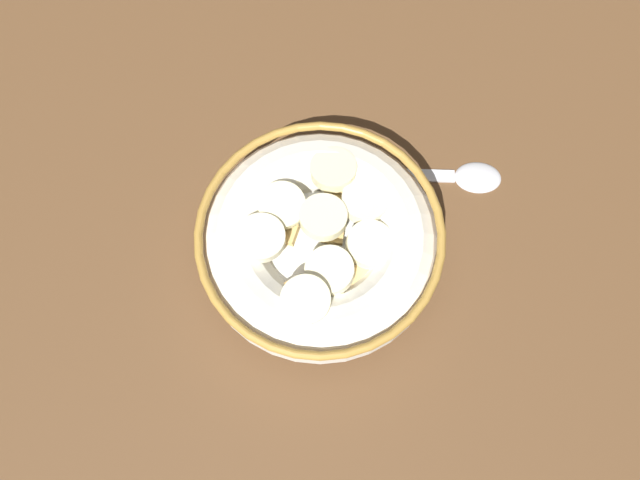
# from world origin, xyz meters

# --- Properties ---
(ground_plane) EXTENTS (1.12, 1.12, 0.02)m
(ground_plane) POSITION_xyz_m (0.00, 0.00, -0.01)
(ground_plane) COLOR brown
(cereal_bowl) EXTENTS (0.17, 0.17, 0.05)m
(cereal_bowl) POSITION_xyz_m (0.00, -0.00, 0.03)
(cereal_bowl) COLOR silver
(cereal_bowl) RESTS_ON ground_plane
(spoon) EXTENTS (0.04, 0.17, 0.01)m
(spoon) POSITION_xyz_m (0.08, -0.08, 0.00)
(spoon) COLOR silver
(spoon) RESTS_ON ground_plane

